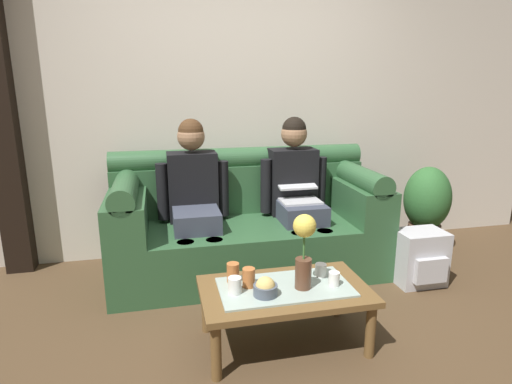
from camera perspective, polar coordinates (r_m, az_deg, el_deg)
name	(u,v)px	position (r m, az deg, el deg)	size (l,w,h in m)	color
ground_plane	(289,353)	(2.58, 4.42, -20.70)	(14.00, 14.00, 0.00)	#4C3823
back_wall_patterned	(234,87)	(3.76, -3.02, 13.91)	(6.00, 0.12, 2.90)	beige
couch	(247,225)	(3.42, -1.25, -4.47)	(2.09, 0.88, 0.96)	#2D5633
person_left	(194,194)	(3.29, -8.30, -0.23)	(0.56, 0.67, 1.22)	#383D4C
person_right	(296,188)	(3.44, 5.45, 0.52)	(0.56, 0.67, 1.22)	#383D4C
coffee_table	(285,295)	(2.50, 3.86, -13.58)	(0.95, 0.55, 0.36)	brown
flower_vase	(304,246)	(2.36, 6.45, -7.22)	(0.13, 0.13, 0.43)	brown
snack_bowl	(265,288)	(2.35, 1.27, -12.75)	(0.13, 0.13, 0.11)	#4C5666
cup_near_left	(321,270)	(2.60, 8.67, -10.29)	(0.07, 0.07, 0.08)	white
cup_near_right	(249,278)	(2.44, -0.98, -11.39)	(0.07, 0.07, 0.11)	#B26633
cup_far_center	(235,285)	(2.38, -2.87, -12.38)	(0.07, 0.07, 0.09)	white
cup_far_left	(334,279)	(2.50, 10.42, -11.37)	(0.06, 0.06, 0.08)	white
cup_far_right	(233,272)	(2.50, -3.10, -10.72)	(0.07, 0.07, 0.11)	#B26633
backpack_right	(420,258)	(3.46, 21.11, -8.24)	(0.36, 0.31, 0.41)	#B7B7BC
potted_plant	(427,206)	(4.04, 21.90, -1.72)	(0.40, 0.40, 0.78)	brown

